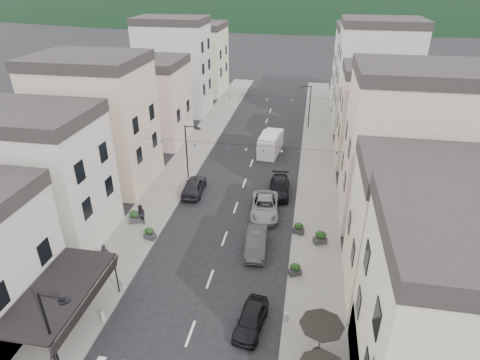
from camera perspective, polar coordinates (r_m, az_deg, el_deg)
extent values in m
cube|color=slate|center=(48.86, -6.91, 3.61)|extent=(4.00, 76.00, 0.12)
cube|color=slate|center=(46.96, 10.93, 2.26)|extent=(4.00, 76.00, 0.12)
ellipsoid|color=black|center=(311.30, 9.81, 23.58)|extent=(640.00, 360.00, 70.00)
cube|color=beige|center=(22.41, 30.77, -18.46)|extent=(10.00, 8.00, 10.00)
cube|color=black|center=(26.48, -24.39, -14.08)|extent=(3.60, 7.50, 0.15)
cube|color=black|center=(25.94, -20.73, -15.74)|extent=(0.34, 7.50, 0.99)
cylinder|color=black|center=(28.90, -17.17, -12.81)|extent=(0.10, 0.10, 3.20)
cube|color=beige|center=(35.30, -26.81, -0.29)|extent=(10.00, 7.00, 10.00)
cube|color=#262323|center=(33.38, -28.80, 8.09)|extent=(10.20, 7.14, 1.00)
cube|color=#BEA78F|center=(42.54, -19.60, 7.11)|extent=(10.00, 8.00, 12.00)
cube|color=#262323|center=(40.91, -21.07, 15.64)|extent=(10.20, 8.16, 1.00)
cube|color=#B29B91|center=(53.11, -13.34, 10.44)|extent=(10.00, 8.00, 9.50)
cube|color=#262323|center=(51.87, -13.99, 15.98)|extent=(10.20, 8.16, 1.00)
cube|color=#ABABA6|center=(63.51, -9.34, 15.19)|extent=(10.00, 7.00, 13.00)
cube|color=#262323|center=(62.43, -9.86, 21.47)|extent=(10.20, 7.14, 1.00)
cube|color=beige|center=(74.91, -6.26, 16.46)|extent=(10.00, 9.00, 11.00)
cube|color=#262323|center=(74.01, -6.51, 21.02)|extent=(10.20, 9.18, 1.00)
cube|color=beige|center=(28.55, 25.73, -7.84)|extent=(10.00, 7.00, 9.00)
cube|color=#262323|center=(26.22, 27.93, 1.18)|extent=(10.20, 7.14, 1.00)
cube|color=#B29B91|center=(36.29, 22.80, 3.50)|extent=(10.00, 8.00, 12.50)
cube|color=#262323|center=(34.36, 24.88, 13.81)|extent=(10.20, 8.16, 1.00)
cube|color=#BEA78F|center=(47.74, 19.96, 7.92)|extent=(10.00, 7.00, 10.00)
cube|color=#262323|center=(46.34, 21.07, 14.31)|extent=(10.20, 7.14, 1.00)
cube|color=#ABABA6|center=(58.70, 18.64, 13.39)|extent=(10.00, 8.00, 13.50)
cube|color=#262323|center=(57.53, 19.78, 20.37)|extent=(10.20, 8.16, 1.00)
cube|color=beige|center=(70.53, 17.38, 14.93)|extent=(10.00, 9.00, 11.50)
cube|color=#262323|center=(69.56, 18.14, 19.93)|extent=(10.20, 9.18, 1.00)
cylinder|color=black|center=(24.63, 11.24, -21.73)|extent=(0.06, 0.06, 2.30)
cone|color=black|center=(23.82, 11.49, -19.99)|extent=(2.50, 2.50, 0.55)
cylinder|color=black|center=(25.22, 11.07, -22.89)|extent=(0.70, 0.70, 0.04)
cylinder|color=black|center=(24.24, -25.29, -19.53)|extent=(0.14, 0.14, 6.00)
cylinder|color=black|center=(21.96, -25.28, -14.75)|extent=(1.40, 0.10, 0.10)
cylinder|color=black|center=(21.72, -23.73, -15.42)|extent=(0.56, 0.56, 0.08)
cylinder|color=black|center=(42.06, -7.59, 3.86)|extent=(0.14, 0.14, 6.00)
cylinder|color=black|center=(40.79, -6.89, 7.53)|extent=(1.40, 0.10, 0.10)
cylinder|color=black|center=(40.66, -5.99, 7.29)|extent=(0.56, 0.56, 0.08)
cylinder|color=black|center=(57.12, 9.86, 10.13)|extent=(0.14, 0.14, 6.00)
cylinder|color=black|center=(56.35, 9.37, 13.00)|extent=(1.40, 0.10, 0.10)
cylinder|color=black|center=(56.39, 8.69, 12.90)|extent=(0.56, 0.56, 0.08)
cylinder|color=gray|center=(28.07, -18.92, -17.84)|extent=(0.26, 0.26, 0.60)
cylinder|color=gray|center=(29.94, -16.26, -13.98)|extent=(0.26, 0.26, 0.60)
cylinder|color=gray|center=(26.83, 6.58, -18.73)|extent=(0.26, 0.26, 0.60)
cylinder|color=black|center=(35.91, -0.38, 5.07)|extent=(19.00, 0.02, 0.02)
cone|color=beige|center=(38.42, -13.32, 5.55)|extent=(0.28, 0.28, 0.24)
cone|color=navy|center=(37.87, -11.09, 5.32)|extent=(0.28, 0.28, 0.24)
cone|color=beige|center=(37.38, -8.80, 5.08)|extent=(0.28, 0.28, 0.24)
cone|color=navy|center=(36.94, -6.45, 4.85)|extent=(0.28, 0.28, 0.24)
cone|color=beige|center=(36.56, -4.05, 4.64)|extent=(0.28, 0.28, 0.24)
cone|color=navy|center=(36.24, -1.61, 4.44)|extent=(0.28, 0.28, 0.24)
cone|color=beige|center=(35.97, 0.86, 4.27)|extent=(0.28, 0.28, 0.24)
cone|color=navy|center=(35.77, 3.37, 4.12)|extent=(0.28, 0.28, 0.24)
cone|color=beige|center=(35.62, 5.91, 3.99)|extent=(0.28, 0.28, 0.24)
cone|color=navy|center=(35.53, 8.46, 3.89)|extent=(0.28, 0.28, 0.24)
cone|color=beige|center=(35.52, 11.02, 3.80)|extent=(0.28, 0.28, 0.24)
cone|color=navy|center=(35.56, 13.58, 3.71)|extent=(0.28, 0.28, 0.24)
cylinder|color=black|center=(50.88, 2.96, 11.87)|extent=(19.00, 0.02, 0.02)
cone|color=beige|center=(52.68, -6.69, 12.06)|extent=(0.28, 0.28, 0.24)
cone|color=navy|center=(52.29, -4.98, 11.92)|extent=(0.28, 0.28, 0.24)
cone|color=beige|center=(51.93, -3.25, 11.78)|extent=(0.28, 0.28, 0.24)
cone|color=navy|center=(51.62, -1.50, 11.64)|extent=(0.28, 0.28, 0.24)
cone|color=beige|center=(51.35, 0.27, 11.51)|extent=(0.28, 0.28, 0.24)
cone|color=navy|center=(51.12, 2.05, 11.39)|extent=(0.28, 0.28, 0.24)
cone|color=beige|center=(50.93, 3.85, 11.29)|extent=(0.28, 0.28, 0.24)
cone|color=navy|center=(50.78, 5.66, 11.20)|extent=(0.28, 0.28, 0.24)
cone|color=beige|center=(50.68, 7.47, 11.12)|extent=(0.28, 0.28, 0.24)
cone|color=navy|center=(50.62, 9.30, 11.05)|extent=(0.28, 0.28, 0.24)
cone|color=beige|center=(50.61, 11.13, 10.98)|extent=(0.28, 0.28, 0.24)
cone|color=navy|center=(50.64, 12.95, 10.92)|extent=(0.28, 0.28, 0.24)
imported|color=black|center=(26.21, 1.57, -19.16)|extent=(2.06, 4.06, 1.33)
imported|color=#2F2F31|center=(32.04, 2.32, -8.84)|extent=(1.87, 4.57, 1.47)
imported|color=gray|center=(36.57, 3.53, -3.78)|extent=(2.97, 5.59, 1.49)
imported|color=black|center=(39.90, 5.62, -1.06)|extent=(2.21, 4.97, 1.42)
imported|color=black|center=(40.05, -6.58, -0.85)|extent=(2.16, 4.78, 1.59)
cube|color=silver|center=(48.92, 4.37, 5.11)|extent=(2.71, 5.56, 2.23)
cube|color=silver|center=(47.87, 4.25, 6.11)|extent=(2.45, 3.78, 0.56)
cylinder|color=black|center=(47.58, 2.76, 3.54)|extent=(0.36, 0.81, 0.78)
cylinder|color=black|center=(47.23, 4.86, 3.28)|extent=(0.36, 0.81, 0.78)
cylinder|color=black|center=(51.18, 3.86, 5.29)|extent=(0.36, 0.81, 0.78)
cylinder|color=black|center=(50.86, 5.83, 5.06)|extent=(0.36, 0.81, 0.78)
imported|color=black|center=(31.76, -18.62, -10.18)|extent=(0.80, 0.66, 1.88)
imported|color=#25202B|center=(35.82, -13.90, -4.81)|extent=(1.13, 1.06, 1.85)
cube|color=#2F3032|center=(34.13, -12.67, -7.81)|extent=(1.06, 0.75, 0.48)
ellipsoid|color=black|center=(33.84, -12.76, -7.09)|extent=(0.84, 0.53, 0.61)
cube|color=#323335|center=(36.49, -14.66, -5.48)|extent=(1.18, 0.87, 0.53)
ellipsoid|color=black|center=(36.18, -14.77, -4.71)|extent=(0.93, 0.59, 0.68)
cube|color=#2B2B2D|center=(30.11, 7.80, -12.85)|extent=(1.02, 0.82, 0.45)
ellipsoid|color=black|center=(29.79, 7.86, -12.13)|extent=(0.79, 0.50, 0.58)
cube|color=#2F2F31|center=(33.45, 11.31, -8.42)|extent=(1.17, 0.92, 0.52)
ellipsoid|color=black|center=(33.13, 11.40, -7.62)|extent=(0.91, 0.58, 0.66)
cube|color=#2B2B2D|center=(34.31, 8.29, -7.18)|extent=(1.03, 0.76, 0.46)
ellipsoid|color=black|center=(34.03, 8.35, -6.48)|extent=(0.81, 0.51, 0.59)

